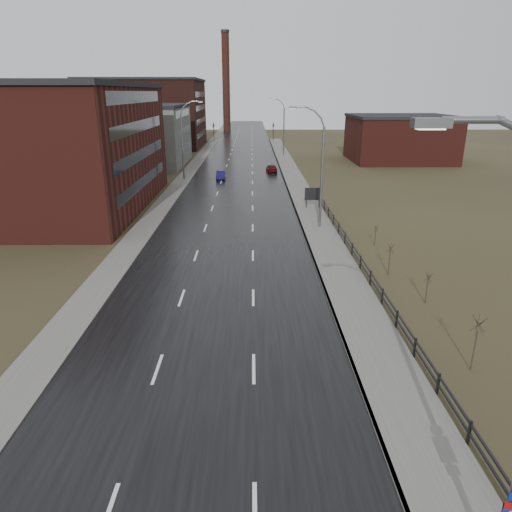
{
  "coord_description": "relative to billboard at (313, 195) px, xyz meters",
  "views": [
    {
      "loc": [
        2.24,
        -6.65,
        12.49
      ],
      "look_at": [
        2.48,
        19.71,
        3.0
      ],
      "focal_mm": 32.0,
      "sensor_mm": 36.0,
      "label": 1
    }
  ],
  "objects": [
    {
      "name": "road",
      "position": [
        -9.1,
        16.32,
        -1.63
      ],
      "size": [
        14.0,
        300.0,
        0.06
      ],
      "primitive_type": "cube",
      "color": "black",
      "rests_on": "ground"
    },
    {
      "name": "sidewalk_right",
      "position": [
        -0.5,
        -8.68,
        -1.57
      ],
      "size": [
        3.2,
        180.0,
        0.18
      ],
      "primitive_type": "cube",
      "color": "#595651",
      "rests_on": "ground"
    },
    {
      "name": "curb_right",
      "position": [
        -2.02,
        -8.68,
        -1.57
      ],
      "size": [
        0.16,
        180.0,
        0.18
      ],
      "primitive_type": "cube",
      "color": "slate",
      "rests_on": "ground"
    },
    {
      "name": "sidewalk_left",
      "position": [
        -17.3,
        16.32,
        -1.6
      ],
      "size": [
        2.4,
        260.0,
        0.12
      ],
      "primitive_type": "cube",
      "color": "#595651",
      "rests_on": "ground"
    },
    {
      "name": "warehouse_near",
      "position": [
        -30.09,
        1.32,
        5.1
      ],
      "size": [
        22.44,
        28.56,
        13.5
      ],
      "color": "#471914",
      "rests_on": "ground"
    },
    {
      "name": "warehouse_mid",
      "position": [
        -27.09,
        34.32,
        3.6
      ],
      "size": [
        16.32,
        20.4,
        10.5
      ],
      "color": "slate",
      "rests_on": "ground"
    },
    {
      "name": "warehouse_far",
      "position": [
        -32.09,
        64.32,
        6.1
      ],
      "size": [
        26.52,
        24.48,
        15.5
      ],
      "color": "#331611",
      "rests_on": "ground"
    },
    {
      "name": "building_right",
      "position": [
        21.2,
        38.32,
        2.6
      ],
      "size": [
        18.36,
        16.32,
        8.5
      ],
      "color": "#471914",
      "rests_on": "ground"
    },
    {
      "name": "smokestack",
      "position": [
        -15.1,
        106.32,
        13.84
      ],
      "size": [
        2.7,
        2.7,
        30.7
      ],
      "color": "#331611",
      "rests_on": "ground"
    },
    {
      "name": "streetlight_right_mid",
      "position": [
        -0.6,
        -7.68,
        4.18
      ],
      "size": [
        3.36,
        0.28,
        11.35
      ],
      "color": "slate",
      "rests_on": "ground"
    },
    {
      "name": "streetlight_left",
      "position": [
        -16.8,
        18.32,
        4.18
      ],
      "size": [
        3.36,
        0.28,
        11.35
      ],
      "color": "slate",
      "rests_on": "ground"
    },
    {
      "name": "streetlight_right_far",
      "position": [
        -0.6,
        46.32,
        4.18
      ],
      "size": [
        3.36,
        0.28,
        11.35
      ],
      "color": "slate",
      "rests_on": "ground"
    },
    {
      "name": "guardrail",
      "position": [
        1.2,
        -25.37,
        -0.95
      ],
      "size": [
        0.1,
        53.05,
        1.1
      ],
      "color": "black",
      "rests_on": "ground"
    },
    {
      "name": "shrub_c",
      "position": [
        3.56,
        -31.79,
        -0.16
      ],
      "size": [
        0.67,
        0.7,
        2.83
      ],
      "color": "#382D23",
      "rests_on": "ground"
    },
    {
      "name": "shrub_d",
      "position": [
        4.01,
        -24.48,
        -0.57
      ],
      "size": [
        0.49,
        0.52,
        2.06
      ],
      "color": "#382D23",
      "rests_on": "ground"
    },
    {
      "name": "shrub_e",
      "position": [
        3.02,
        -19.73,
        -0.41
      ],
      "size": [
        0.56,
        0.59,
        2.36
      ],
      "color": "#382D23",
      "rests_on": "ground"
    },
    {
      "name": "shrub_f",
      "position": [
        3.77,
        -12.88,
        -0.7
      ],
      "size": [
        0.44,
        0.46,
        1.81
      ],
      "color": "#382D23",
      "rests_on": "ground"
    },
    {
      "name": "billboard",
      "position": [
        0.0,
        0.0,
        0.0
      ],
      "size": [
        1.9,
        0.17,
        2.46
      ],
      "color": "black",
      "rests_on": "ground"
    },
    {
      "name": "traffic_light_left",
      "position": [
        -17.1,
        76.32,
        2.94
      ],
      "size": [
        0.58,
        2.73,
        5.3
      ],
      "color": "black",
      "rests_on": "ground"
    },
    {
      "name": "traffic_light_right",
      "position": [
        -1.1,
        76.32,
        2.94
      ],
      "size": [
        0.58,
        2.73,
        5.3
      ],
      "color": "black",
      "rests_on": "ground"
    },
    {
      "name": "car_near",
      "position": [
        -11.54,
        18.61,
        -1.03
      ],
      "size": [
        1.39,
        3.86,
        1.27
      ],
      "primitive_type": "imported",
      "rotation": [
        0.0,
        0.0,
        0.01
      ],
      "color": "#120D42",
      "rests_on": "ground"
    },
    {
      "name": "car_far",
      "position": [
        -3.6,
        25.03,
        -0.99
      ],
      "size": [
        1.88,
        4.07,
        1.35
      ],
      "primitive_type": "imported",
      "rotation": [
        0.0,
        0.0,
        3.21
      ],
      "color": "#4A0C0C",
      "rests_on": "ground"
    }
  ]
}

